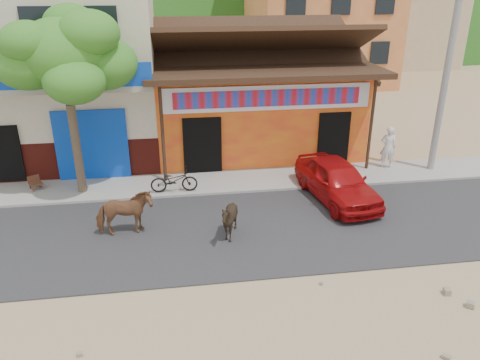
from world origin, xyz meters
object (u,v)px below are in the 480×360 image
(red_car, at_px, (337,180))
(cafe_chair_right, at_px, (35,178))
(tree, at_px, (70,105))
(pedestrian, at_px, (388,147))
(utility_pole, at_px, (448,62))
(cow_tan, at_px, (124,213))
(scooter, at_px, (174,180))
(cow_dark, at_px, (229,220))

(red_car, height_order, cafe_chair_right, red_car)
(tree, relative_size, red_car, 1.52)
(red_car, xyz_separation_m, pedestrian, (2.81, 2.33, 0.21))
(tree, relative_size, utility_pole, 0.75)
(tree, height_order, cow_tan, tree)
(pedestrian, bearing_deg, red_car, 59.13)
(tree, xyz_separation_m, utility_pole, (12.80, 0.20, 1.00))
(pedestrian, distance_m, cafe_chair_right, 12.80)
(tree, bearing_deg, cafe_chair_right, 165.86)
(tree, height_order, scooter, tree)
(utility_pole, height_order, cow_tan, utility_pole)
(scooter, bearing_deg, cow_dark, -154.78)
(cow_tan, height_order, cow_dark, cow_tan)
(tree, distance_m, utility_pole, 12.84)
(cow_tan, bearing_deg, cafe_chair_right, 35.53)
(pedestrian, xyz_separation_m, cafe_chair_right, (-12.79, -0.22, -0.38))
(cow_dark, bearing_deg, utility_pole, 86.55)
(utility_pole, relative_size, cow_dark, 6.83)
(scooter, bearing_deg, cafe_chair_right, 79.94)
(utility_pole, relative_size, cafe_chair_right, 9.43)
(cow_dark, relative_size, pedestrian, 0.73)
(tree, xyz_separation_m, pedestrian, (11.19, 0.62, -2.20))
(red_car, height_order, scooter, red_car)
(tree, distance_m, red_car, 8.88)
(red_car, height_order, pedestrian, pedestrian)
(red_car, distance_m, cafe_chair_right, 10.20)
(scooter, bearing_deg, tree, 81.66)
(cow_dark, distance_m, scooter, 3.56)
(tree, bearing_deg, utility_pole, 0.90)
(cafe_chair_right, bearing_deg, cow_dark, -65.10)
(tree, relative_size, cafe_chair_right, 7.07)
(tree, distance_m, pedestrian, 11.42)
(red_car, distance_m, pedestrian, 3.65)
(cow_tan, xyz_separation_m, cow_dark, (2.89, -0.66, -0.08))
(cow_tan, bearing_deg, utility_pole, -81.41)
(utility_pole, bearing_deg, cow_dark, -154.43)
(cow_tan, xyz_separation_m, scooter, (1.42, 2.57, -0.17))
(red_car, relative_size, cafe_chair_right, 4.65)
(utility_pole, bearing_deg, cafe_chair_right, 179.19)
(red_car, bearing_deg, utility_pole, 14.42)
(pedestrian, bearing_deg, tree, 22.73)
(red_car, bearing_deg, scooter, 158.36)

